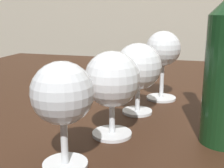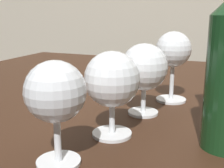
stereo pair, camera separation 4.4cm
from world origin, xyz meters
name	(u,v)px [view 1 (the left image)]	position (x,y,z in m)	size (l,w,h in m)	color
dining_table	(121,120)	(0.00, 0.00, 0.63)	(1.23, 0.99, 0.72)	#382114
wine_glass_empty	(62,96)	(0.03, -0.38, 0.81)	(0.08, 0.08, 0.13)	white
wine_glass_cabernet	(112,81)	(0.06, -0.28, 0.80)	(0.08, 0.08, 0.13)	white
wine_glass_port	(138,68)	(0.07, -0.16, 0.80)	(0.09, 0.09, 0.13)	white
wine_glass_white	(163,50)	(0.11, -0.06, 0.82)	(0.07, 0.07, 0.15)	white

